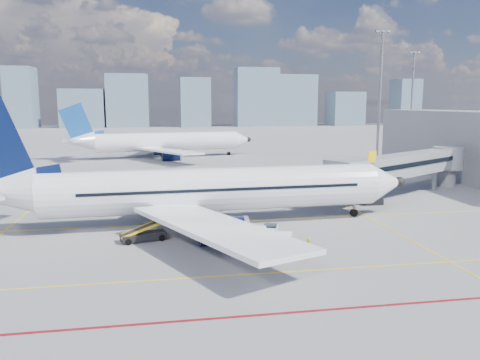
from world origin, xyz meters
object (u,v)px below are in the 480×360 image
Objects in this scene: baggage_tug at (274,236)px; belt_loader at (145,234)px; second_aircraft at (160,142)px; ramp_worker at (309,249)px; cargo_dolly at (246,239)px; main_aircraft at (197,191)px.

belt_loader is (-10.12, 3.29, -0.28)m from baggage_tug.
second_aircraft reaches higher than belt_loader.
belt_loader is 13.65m from ramp_worker.
belt_loader reaches higher than cargo_dolly.
cargo_dolly is 8.74m from belt_loader.
second_aircraft is 10.98× the size of cargo_dolly.
cargo_dolly is 2.20× the size of ramp_worker.
cargo_dolly is 0.67× the size of belt_loader.
belt_loader is (-7.68, 4.15, -0.46)m from cargo_dolly.
baggage_tug is 0.53× the size of belt_loader.
main_aircraft is at bearing 118.16° from cargo_dolly.
baggage_tug is (5.48, -7.62, -2.39)m from main_aircraft.
ramp_worker is (7.22, -11.07, -2.41)m from main_aircraft.
main_aircraft is at bearing 53.21° from ramp_worker.
ramp_worker is at bearing -45.51° from belt_loader.
baggage_tug is at bearing 46.92° from ramp_worker.
second_aircraft is at bearing 72.69° from belt_loader.
main_aircraft is 9.69m from baggage_tug.
main_aircraft is 7.91× the size of belt_loader.
baggage_tug is at bearing -56.66° from main_aircraft.
second_aircraft reaches higher than ramp_worker.
second_aircraft is 7.40× the size of belt_loader.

